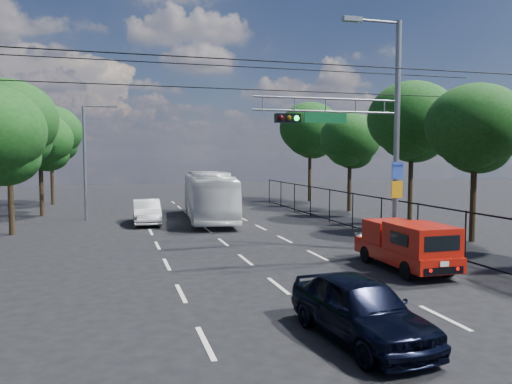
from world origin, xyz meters
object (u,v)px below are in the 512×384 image
object	(u,v)px
white_bus	(209,196)
white_van	(147,212)
signal_mast	(371,125)
navy_hatchback	(360,308)
red_pickup	(406,244)

from	to	relation	value
white_bus	white_van	size ratio (longest dim) A/B	2.47
signal_mast	navy_hatchback	xyz separation A→B (m)	(-5.01, -8.77, -4.53)
white_bus	white_van	xyz separation A→B (m)	(-3.86, -0.90, -0.78)
signal_mast	white_van	size ratio (longest dim) A/B	2.20
signal_mast	white_bus	size ratio (longest dim) A/B	0.89
white_bus	navy_hatchback	bearing A→B (deg)	-86.16
red_pickup	navy_hatchback	distance (m)	7.33
signal_mast	white_van	distance (m)	14.69
signal_mast	red_pickup	world-z (taller)	signal_mast
white_bus	white_van	bearing A→B (deg)	-161.47
navy_hatchback	white_van	world-z (taller)	navy_hatchback
signal_mast	white_van	xyz separation A→B (m)	(-8.28, 11.25, -4.53)
signal_mast	navy_hatchback	size ratio (longest dim) A/B	2.27
red_pickup	white_van	xyz separation A→B (m)	(-8.00, 14.42, -0.21)
white_van	navy_hatchback	bearing A→B (deg)	-79.53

